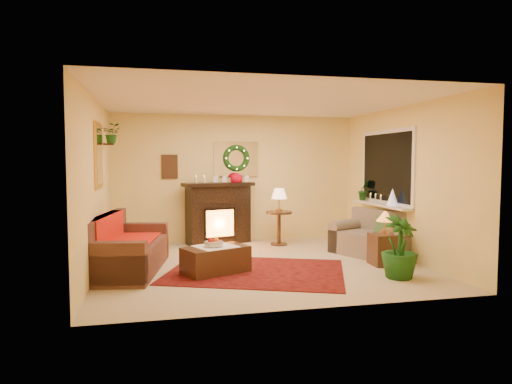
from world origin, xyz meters
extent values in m
plane|color=beige|center=(0.00, 0.00, 0.00)|extent=(5.00, 5.00, 0.00)
plane|color=white|center=(0.00, 0.00, 2.60)|extent=(5.00, 5.00, 0.00)
plane|color=#EFD88C|center=(0.00, 2.25, 1.30)|extent=(5.00, 5.00, 0.00)
plane|color=#EFD88C|center=(0.00, -2.25, 1.30)|extent=(5.00, 5.00, 0.00)
plane|color=#EFD88C|center=(-2.50, 0.00, 1.30)|extent=(4.50, 4.50, 0.00)
plane|color=#EFD88C|center=(2.50, 0.00, 1.30)|extent=(4.50, 4.50, 0.00)
cube|color=#430F06|center=(-0.18, -0.44, 0.01)|extent=(3.12, 2.75, 0.01)
cube|color=#55391C|center=(-2.04, 0.02, 0.43)|extent=(1.22, 2.12, 0.86)
cube|color=#B42D1D|center=(-2.11, 0.14, 0.46)|extent=(0.88, 1.42, 0.02)
cube|color=black|center=(-0.40, 2.04, 0.55)|extent=(1.33, 0.71, 1.16)
sphere|color=red|center=(-0.03, 2.05, 1.30)|extent=(0.24, 0.24, 0.24)
cylinder|color=white|center=(-0.84, 2.05, 1.26)|extent=(0.06, 0.06, 0.18)
cylinder|color=beige|center=(-0.68, 2.03, 1.26)|extent=(0.06, 0.06, 0.19)
cube|color=white|center=(0.00, 2.23, 1.70)|extent=(0.92, 0.02, 0.72)
torus|color=#194719|center=(0.00, 2.19, 1.72)|extent=(0.55, 0.11, 0.55)
cube|color=#381E11|center=(-1.35, 2.23, 1.55)|extent=(0.32, 0.03, 0.48)
cube|color=gold|center=(-2.48, 0.30, 1.75)|extent=(0.03, 0.84, 1.00)
imported|color=#194719|center=(-2.34, 1.05, 1.97)|extent=(0.33, 0.28, 0.36)
cube|color=#897955|center=(2.06, 0.25, 0.42)|extent=(1.28, 1.56, 0.79)
cube|color=white|center=(2.48, 0.55, 1.55)|extent=(0.03, 1.86, 1.36)
cube|color=black|center=(2.47, 0.55, 1.55)|extent=(0.02, 1.70, 1.22)
cube|color=white|center=(2.38, 0.55, 0.87)|extent=(0.22, 1.86, 0.04)
cone|color=white|center=(2.37, 0.11, 1.04)|extent=(0.20, 0.20, 0.30)
imported|color=#103A0E|center=(2.38, 1.23, 1.08)|extent=(0.29, 0.23, 0.53)
cylinder|color=#342116|center=(0.75, 1.60, 0.32)|extent=(0.57, 0.57, 0.67)
cone|color=#FAD499|center=(0.74, 1.59, 0.88)|extent=(0.31, 0.31, 0.47)
cube|color=#4D3021|center=(1.93, -0.45, 0.27)|extent=(0.42, 0.42, 0.50)
cone|color=orange|center=(1.95, -0.42, 0.74)|extent=(0.28, 0.28, 0.41)
cube|color=#491C10|center=(-0.78, -0.39, 0.21)|extent=(1.07, 0.85, 0.40)
cylinder|color=beige|center=(-0.81, -0.41, 0.45)|extent=(0.28, 0.28, 0.06)
imported|color=#295B27|center=(1.73, -1.24, 0.45)|extent=(1.95, 1.95, 2.70)
camera|label=1|loc=(-1.65, -7.04, 1.68)|focal=32.00mm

